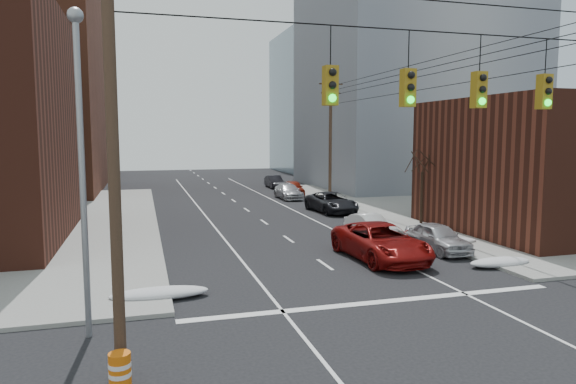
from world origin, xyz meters
TOP-DOWN VIEW (x-y plane):
  - sidewalk_ne at (27.00, 27.00)m, footprint 40.00×40.00m
  - building_brick_far at (-26.00, 74.00)m, footprint 22.00×18.00m
  - building_office at (22.00, 44.00)m, footprint 22.00×20.00m
  - building_glass at (24.00, 70.00)m, footprint 20.00×18.00m
  - utility_pole_left at (-8.50, 3.00)m, footprint 2.20×0.28m
  - utility_pole_far at (8.50, 34.00)m, footprint 2.20×0.28m
  - traffic_signals at (0.10, 2.97)m, footprint 17.00×0.42m
  - street_light at (-9.50, 6.00)m, footprint 0.44×0.44m
  - bare_tree at (9.59, 20.00)m, footprint 2.09×2.20m
  - snow_nw at (-7.40, 9.00)m, footprint 3.50×1.08m
  - snow_ne at (7.40, 9.50)m, footprint 3.00×1.08m
  - snow_east_far at (7.40, 14.00)m, footprint 4.00×1.08m
  - red_pickup at (2.86, 12.19)m, footprint 3.09×6.25m
  - parked_car_a at (6.40, 12.98)m, footprint 1.86×4.30m
  - parked_car_b at (4.80, 17.50)m, footprint 1.84×4.01m
  - parked_car_c at (6.01, 27.03)m, footprint 2.97×5.69m
  - parked_car_d at (5.12, 35.94)m, footprint 1.98×4.74m
  - parked_car_e at (6.40, 38.63)m, footprint 2.03×4.35m
  - parked_car_f at (6.40, 46.15)m, footprint 1.55×4.23m
  - lot_car_b at (-14.42, 30.40)m, footprint 5.12×2.59m
  - construction_barrel at (-8.50, 2.39)m, footprint 0.52×0.52m

SIDE VIEW (x-z plane):
  - sidewalk_ne at x=27.00m, z-range 0.00..0.15m
  - snow_nw at x=-7.40m, z-range 0.00..0.42m
  - snow_ne at x=7.40m, z-range 0.00..0.42m
  - snow_east_far at x=7.40m, z-range 0.00..0.42m
  - construction_barrel at x=-8.50m, z-range 0.01..0.91m
  - parked_car_b at x=4.80m, z-range 0.00..1.28m
  - parked_car_d at x=5.12m, z-range 0.00..1.37m
  - parked_car_f at x=6.40m, z-range 0.00..1.38m
  - parked_car_e at x=6.40m, z-range 0.00..1.44m
  - parked_car_a at x=6.40m, z-range 0.00..1.44m
  - parked_car_c at x=6.01m, z-range 0.00..1.53m
  - lot_car_b at x=-14.42m, z-range 0.15..1.54m
  - red_pickup at x=2.86m, z-range 0.00..1.70m
  - bare_tree at x=9.59m, z-range -0.15..4.79m
  - street_light at x=-9.50m, z-range 0.88..10.20m
  - utility_pole_left at x=-8.50m, z-range 0.28..11.28m
  - utility_pole_far at x=8.50m, z-range 0.28..11.28m
  - building_brick_far at x=-26.00m, z-range 0.00..12.00m
  - traffic_signals at x=0.10m, z-range 6.16..8.18m
  - building_glass at x=24.00m, z-range 0.00..22.00m
  - building_office at x=22.00m, z-range 0.00..25.00m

